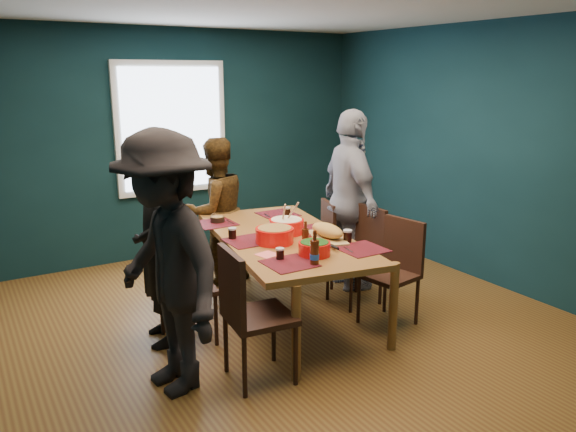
# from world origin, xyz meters

# --- Properties ---
(room) EXTENTS (5.01, 5.01, 2.71)m
(room) POSITION_xyz_m (0.00, 0.27, 1.37)
(room) COLOR brown
(room) RESTS_ON ground
(dining_table) EXTENTS (1.38, 2.23, 0.79)m
(dining_table) POSITION_xyz_m (0.14, 0.13, 0.72)
(dining_table) COLOR #995D2E
(dining_table) RESTS_ON floor
(chair_left_far) EXTENTS (0.45, 0.45, 0.90)m
(chair_left_far) POSITION_xyz_m (-0.61, 0.88, 0.53)
(chair_left_far) COLOR black
(chair_left_far) RESTS_ON floor
(chair_left_mid) EXTENTS (0.49, 0.49, 0.95)m
(chair_left_mid) POSITION_xyz_m (-0.84, 0.19, 0.56)
(chair_left_mid) COLOR black
(chair_left_mid) RESTS_ON floor
(chair_left_near) EXTENTS (0.50, 0.50, 1.00)m
(chair_left_near) POSITION_xyz_m (-0.63, -0.66, 0.59)
(chair_left_near) COLOR black
(chair_left_near) RESTS_ON floor
(chair_right_far) EXTENTS (0.50, 0.50, 0.89)m
(chair_right_far) POSITION_xyz_m (0.90, 0.67, 0.52)
(chair_right_far) COLOR black
(chair_right_far) RESTS_ON floor
(chair_right_mid) EXTENTS (0.43, 0.43, 0.94)m
(chair_right_mid) POSITION_xyz_m (1.02, 0.10, 0.55)
(chair_right_mid) COLOR black
(chair_right_mid) RESTS_ON floor
(chair_right_near) EXTENTS (0.49, 0.49, 0.94)m
(chair_right_near) POSITION_xyz_m (0.97, -0.43, 0.55)
(chair_right_near) COLOR black
(chair_right_near) RESTS_ON floor
(person_far_left) EXTENTS (0.48, 0.65, 1.62)m
(person_far_left) POSITION_xyz_m (-0.94, 0.28, 0.81)
(person_far_left) COLOR black
(person_far_left) RESTS_ON floor
(person_back) EXTENTS (0.82, 0.68, 1.54)m
(person_back) POSITION_xyz_m (0.03, 1.34, 0.77)
(person_back) COLOR black
(person_back) RESTS_ON floor
(person_right) EXTENTS (0.68, 1.15, 1.84)m
(person_right) POSITION_xyz_m (1.14, 0.47, 0.92)
(person_right) COLOR white
(person_right) RESTS_ON floor
(person_near_left) EXTENTS (0.83, 1.27, 1.84)m
(person_near_left) POSITION_xyz_m (-1.12, -0.44, 0.92)
(person_near_left) COLOR black
(person_near_left) RESTS_ON floor
(bowl_salad) EXTENTS (0.32, 0.32, 0.13)m
(bowl_salad) POSITION_xyz_m (-0.03, -0.03, 0.86)
(bowl_salad) COLOR red
(bowl_salad) RESTS_ON dining_table
(bowl_dumpling) EXTENTS (0.31, 0.31, 0.29)m
(bowl_dumpling) POSITION_xyz_m (0.21, 0.18, 0.86)
(bowl_dumpling) COLOR red
(bowl_dumpling) RESTS_ON dining_table
(bowl_herbs) EXTENTS (0.25, 0.25, 0.11)m
(bowl_herbs) POSITION_xyz_m (0.07, -0.48, 0.85)
(bowl_herbs) COLOR red
(bowl_herbs) RESTS_ON dining_table
(cutting_board) EXTENTS (0.38, 0.63, 0.13)m
(cutting_board) POSITION_xyz_m (0.41, -0.16, 0.85)
(cutting_board) COLOR tan
(cutting_board) RESTS_ON dining_table
(small_bowl) EXTENTS (0.14, 0.14, 0.06)m
(small_bowl) POSITION_xyz_m (-0.17, 0.83, 0.82)
(small_bowl) COLOR black
(small_bowl) RESTS_ON dining_table
(beer_bottle_a) EXTENTS (0.07, 0.07, 0.26)m
(beer_bottle_a) POSITION_xyz_m (-0.06, -0.66, 0.89)
(beer_bottle_a) COLOR #421A0B
(beer_bottle_a) RESTS_ON dining_table
(beer_bottle_b) EXTENTS (0.06, 0.06, 0.22)m
(beer_bottle_b) POSITION_xyz_m (0.12, -0.27, 0.88)
(beer_bottle_b) COLOR #421A0B
(beer_bottle_b) RESTS_ON dining_table
(cola_glass_a) EXTENTS (0.07, 0.07, 0.09)m
(cola_glass_a) POSITION_xyz_m (-0.22, -0.43, 0.84)
(cola_glass_a) COLOR black
(cola_glass_a) RESTS_ON dining_table
(cola_glass_b) EXTENTS (0.08, 0.08, 0.10)m
(cola_glass_b) POSITION_xyz_m (0.51, -0.32, 0.85)
(cola_glass_b) COLOR black
(cola_glass_b) RESTS_ON dining_table
(cola_glass_c) EXTENTS (0.07, 0.07, 0.10)m
(cola_glass_c) POSITION_xyz_m (0.51, 0.67, 0.85)
(cola_glass_c) COLOR black
(cola_glass_c) RESTS_ON dining_table
(cola_glass_d) EXTENTS (0.07, 0.07, 0.10)m
(cola_glass_d) POSITION_xyz_m (-0.29, 0.26, 0.85)
(cola_glass_d) COLOR black
(cola_glass_d) RESTS_ON dining_table
(napkin_a) EXTENTS (0.16, 0.16, 0.00)m
(napkin_a) POSITION_xyz_m (0.50, 0.23, 0.79)
(napkin_a) COLOR #FD6C6A
(napkin_a) RESTS_ON dining_table
(napkin_b) EXTENTS (0.18, 0.18, 0.00)m
(napkin_b) POSITION_xyz_m (-0.24, -0.28, 0.79)
(napkin_b) COLOR #FD6C6A
(napkin_b) RESTS_ON dining_table
(napkin_c) EXTENTS (0.20, 0.20, 0.00)m
(napkin_c) POSITION_xyz_m (0.43, -0.62, 0.79)
(napkin_c) COLOR #FD6C6A
(napkin_c) RESTS_ON dining_table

